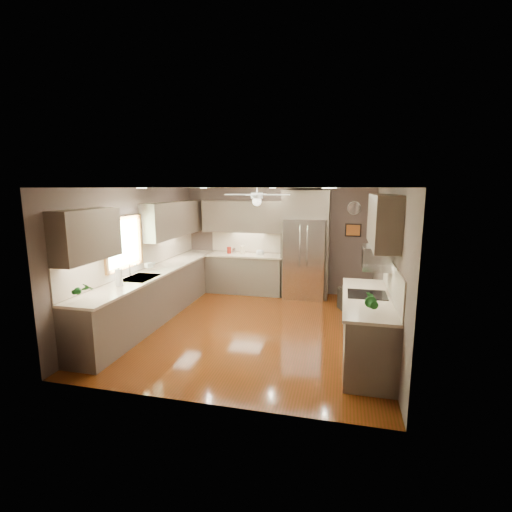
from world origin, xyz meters
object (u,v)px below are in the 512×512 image
at_px(soap_bottle, 150,265).
at_px(stool, 349,299).
at_px(microwave, 377,257).
at_px(potted_plant_right, 371,301).
at_px(canister_a, 229,250).
at_px(canister_b, 234,251).
at_px(bowl, 260,254).
at_px(canister_c, 242,250).
at_px(paper_towel, 119,277).
at_px(potted_plant_left, 83,289).
at_px(refrigerator, 305,246).

distance_m(soap_bottle, stool, 4.06).
bearing_deg(microwave, potted_plant_right, -97.09).
xyz_separation_m(canister_a, canister_b, (0.12, 0.02, -0.01)).
relative_size(soap_bottle, potted_plant_right, 0.61).
xyz_separation_m(potted_plant_right, bowl, (-2.27, 3.79, -0.15)).
bearing_deg(potted_plant_right, stool, 93.67).
xyz_separation_m(canister_c, paper_towel, (-1.14, -3.34, 0.05)).
relative_size(potted_plant_right, bowl, 1.76).
bearing_deg(soap_bottle, stool, 19.09).
bearing_deg(canister_b, paper_towel, -105.87).
relative_size(microwave, stool, 1.14).
bearing_deg(canister_b, canister_a, -169.77).
distance_m(potted_plant_left, microwave, 4.24).
relative_size(canister_a, paper_towel, 0.56).
relative_size(canister_c, potted_plant_left, 0.57).
relative_size(canister_b, potted_plant_right, 0.38).
distance_m(potted_plant_left, refrigerator, 4.88).
bearing_deg(paper_towel, bowl, 64.33).
bearing_deg(paper_towel, stool, 33.89).
bearing_deg(canister_b, stool, -17.47).
height_order(canister_a, paper_towel, paper_towel).
distance_m(canister_c, microwave, 4.01).
xyz_separation_m(soap_bottle, stool, (3.76, 1.30, -0.81)).
distance_m(potted_plant_left, potted_plant_right, 3.88).
relative_size(canister_a, canister_c, 0.84).
distance_m(microwave, stool, 2.31).
bearing_deg(potted_plant_right, bowl, 120.87).
height_order(potted_plant_left, microwave, microwave).
height_order(potted_plant_left, paper_towel, potted_plant_left).
xyz_separation_m(canister_a, paper_towel, (-0.82, -3.29, 0.06)).
bearing_deg(canister_c, stool, -19.15).
distance_m(canister_a, canister_b, 0.12).
height_order(refrigerator, microwave, refrigerator).
bearing_deg(refrigerator, potted_plant_left, -123.16).
xyz_separation_m(canister_a, soap_bottle, (-0.92, -2.14, 0.03)).
height_order(refrigerator, paper_towel, refrigerator).
bearing_deg(canister_b, microwave, -42.41).
distance_m(canister_a, microwave, 4.22).
bearing_deg(soap_bottle, canister_b, 64.19).
relative_size(canister_a, potted_plant_left, 0.48).
bearing_deg(microwave, bowl, 130.99).
distance_m(soap_bottle, potted_plant_right, 4.29).
bearing_deg(soap_bottle, canister_a, 66.63).
bearing_deg(microwave, soap_bottle, 171.41).
relative_size(canister_b, bowl, 0.67).
relative_size(bowl, refrigerator, 0.08).
height_order(canister_b, canister_c, canister_c).
distance_m(canister_a, stool, 3.06).
xyz_separation_m(canister_c, potted_plant_left, (-1.15, -4.17, 0.08)).
height_order(canister_a, bowl, canister_a).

